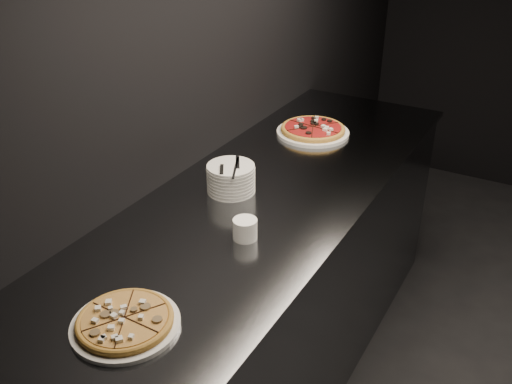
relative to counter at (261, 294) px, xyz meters
The scene contains 7 objects.
wall_left 1.01m from the counter, behind, with size 0.02×5.00×2.80m, color black.
counter is the anchor object (origin of this frame).
pizza_mushroom 0.93m from the counter, 86.99° to the right, with size 0.28×0.28×0.03m.
pizza_tomato 0.79m from the counter, 97.42° to the left, with size 0.33×0.33×0.04m.
plate_stack 0.53m from the counter, 167.52° to the right, with size 0.18×0.18×0.11m.
cutlery 0.58m from the counter, 160.14° to the right, with size 0.08×0.18×0.01m.
ramekin 0.58m from the counter, 71.03° to the right, with size 0.08×0.08×0.07m.
Camera 1 is at (-1.23, -1.61, 1.93)m, focal length 40.00 mm.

